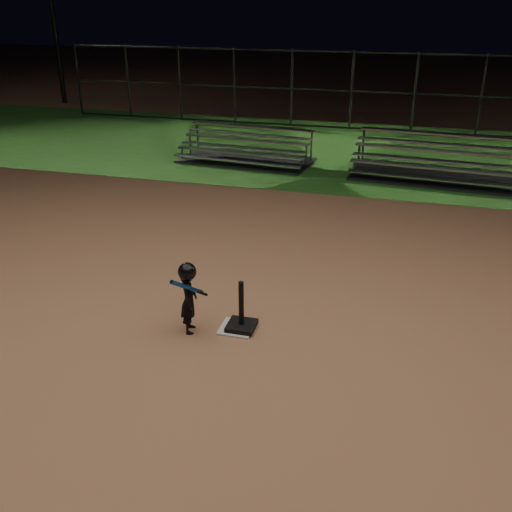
{
  "coord_description": "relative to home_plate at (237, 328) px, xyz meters",
  "views": [
    {
      "loc": [
        2.0,
        -6.41,
        4.18
      ],
      "look_at": [
        0.0,
        1.0,
        0.65
      ],
      "focal_mm": 40.31,
      "sensor_mm": 36.0,
      "label": 1
    }
  ],
  "objects": [
    {
      "name": "grass_strip",
      "position": [
        0.0,
        10.0,
        -0.01
      ],
      "size": [
        60.0,
        8.0,
        0.01
      ],
      "primitive_type": "cube",
      "color": "#265D1E",
      "rests_on": "ground"
    },
    {
      "name": "home_plate",
      "position": [
        0.0,
        0.0,
        0.0
      ],
      "size": [
        0.45,
        0.45,
        0.02
      ],
      "primitive_type": "cube",
      "color": "beige",
      "rests_on": "ground"
    },
    {
      "name": "bleacher_left",
      "position": [
        -2.24,
        8.23,
        0.17
      ],
      "size": [
        3.66,
        2.05,
        0.86
      ],
      "rotation": [
        0.0,
        0.0,
        -0.1
      ],
      "color": "#B5B5BA",
      "rests_on": "ground"
    },
    {
      "name": "batting_tee",
      "position": [
        0.06,
        0.01,
        0.13
      ],
      "size": [
        0.38,
        0.38,
        0.7
      ],
      "color": "black",
      "rests_on": "home_plate"
    },
    {
      "name": "ground",
      "position": [
        0.0,
        0.0,
        -0.01
      ],
      "size": [
        80.0,
        80.0,
        0.0
      ],
      "primitive_type": "plane",
      "color": "#A86E4C",
      "rests_on": "ground"
    },
    {
      "name": "bleacher_right",
      "position": [
        2.73,
        7.95,
        0.19
      ],
      "size": [
        4.22,
        2.34,
        1.0
      ],
      "rotation": [
        0.0,
        0.0,
        -0.09
      ],
      "color": "#A4A4A9",
      "rests_on": "ground"
    },
    {
      "name": "child_batter",
      "position": [
        -0.6,
        -0.21,
        0.53
      ],
      "size": [
        0.41,
        0.61,
        1.01
      ],
      "rotation": [
        0.0,
        0.0,
        1.82
      ],
      "color": "black",
      "rests_on": "ground"
    },
    {
      "name": "backstop_fence",
      "position": [
        0.0,
        13.0,
        1.24
      ],
      "size": [
        20.08,
        0.08,
        2.5
      ],
      "color": "#38383D",
      "rests_on": "ground"
    }
  ]
}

